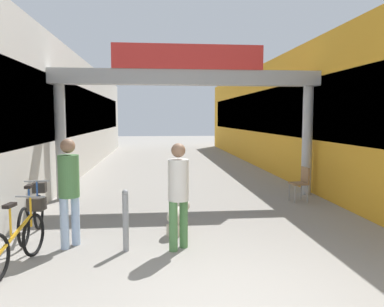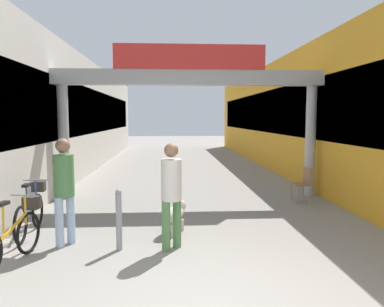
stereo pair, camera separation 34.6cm
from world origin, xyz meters
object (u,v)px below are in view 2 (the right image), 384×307
pedestrian_with_dog (171,189)px  pedestrian_companion (64,184)px  bollard_post_metal (119,219)px  dog_on_leash (174,214)px  cafe_chair_wood_nearer (303,181)px  bicycle_blue_second (31,210)px  bicycle_orange_nearest (14,234)px

pedestrian_with_dog → pedestrian_companion: pedestrian_companion is taller
bollard_post_metal → dog_on_leash: bearing=44.1°
pedestrian_companion → cafe_chair_wood_nearer: size_ratio=2.05×
bicycle_blue_second → bollard_post_metal: bearing=-29.3°
bollard_post_metal → cafe_chair_wood_nearer: bearing=37.2°
dog_on_leash → bollard_post_metal: size_ratio=0.80×
bicycle_orange_nearest → dog_on_leash: bearing=29.4°
pedestrian_companion → dog_on_leash: bearing=18.0°
dog_on_leash → bicycle_orange_nearest: bearing=-150.6°
pedestrian_companion → bicycle_blue_second: pedestrian_companion is taller
bicycle_blue_second → cafe_chair_wood_nearer: bicycle_blue_second is taller
pedestrian_with_dog → bicycle_blue_second: bearing=159.3°
bicycle_orange_nearest → bicycle_blue_second: size_ratio=0.99×
dog_on_leash → cafe_chair_wood_nearer: cafe_chair_wood_nearer is taller
dog_on_leash → bicycle_blue_second: bicycle_blue_second is taller
bicycle_orange_nearest → bicycle_blue_second: 1.48m
pedestrian_companion → bicycle_orange_nearest: 1.12m
pedestrian_with_dog → bicycle_blue_second: pedestrian_with_dog is taller
dog_on_leash → bicycle_blue_second: (-2.67, 0.10, 0.07)m
pedestrian_companion → bicycle_blue_second: size_ratio=1.08×
bicycle_blue_second → cafe_chair_wood_nearer: bearing=20.4°
pedestrian_companion → dog_on_leash: (1.86, 0.60, -0.69)m
bollard_post_metal → bicycle_blue_second: bearing=150.7°
dog_on_leash → bollard_post_metal: bearing=-135.9°
pedestrian_companion → dog_on_leash: pedestrian_companion is taller
dog_on_leash → cafe_chair_wood_nearer: 4.06m
bollard_post_metal → pedestrian_with_dog: bearing=-0.1°
cafe_chair_wood_nearer → bollard_post_metal: bearing=-142.8°
pedestrian_with_dog → pedestrian_companion: 1.82m
pedestrian_companion → bicycle_orange_nearest: bearing=-126.0°
bicycle_orange_nearest → cafe_chair_wood_nearer: (5.73, 3.68, 0.10)m
bicycle_orange_nearest → bollard_post_metal: size_ratio=1.65×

